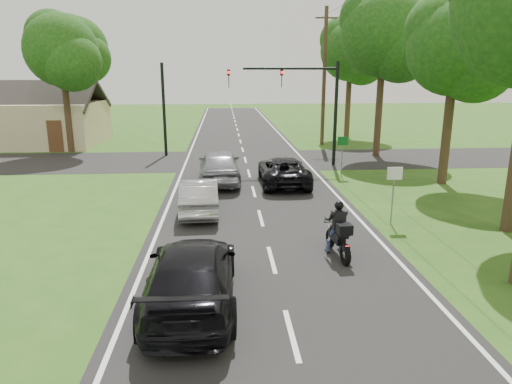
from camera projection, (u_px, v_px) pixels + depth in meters
ground at (272, 260)px, 13.48m from camera, size 140.00×140.00×0.00m
road at (251, 182)px, 23.13m from camera, size 8.00×100.00×0.01m
cross_road at (245, 160)px, 28.92m from camera, size 60.00×7.00×0.01m
motorcycle_rider at (339, 235)px, 13.56m from camera, size 0.60×2.02×1.74m
dark_suv at (283, 171)px, 22.48m from camera, size 2.30×4.92×1.36m
silver_sedan at (199, 196)px, 17.86m from camera, size 1.61×4.17×1.35m
silver_suv at (219, 166)px, 22.75m from camera, size 2.15×5.07×1.71m
dark_car_behind at (192, 275)px, 10.73m from camera, size 2.12×5.16×1.49m
traffic_signal at (305, 95)px, 26.17m from camera, size 6.38×0.44×6.00m
signal_pole_far at (164, 110)px, 29.73m from camera, size 0.20×0.20×6.00m
utility_pole_far at (324, 77)px, 33.85m from camera, size 1.60×0.28×10.00m
sign_white at (394, 182)px, 16.28m from camera, size 0.55×0.07×2.12m
sign_green at (343, 147)px, 24.01m from camera, size 0.55×0.07×2.12m
tree_row_c at (463, 53)px, 21.07m from camera, size 4.80×4.65×8.76m
tree_row_d at (390, 39)px, 28.40m from camera, size 5.76×5.58×10.45m
tree_row_e at (355, 54)px, 37.28m from camera, size 5.28×5.12×9.61m
tree_left_near at (65, 54)px, 30.11m from camera, size 5.12×4.96×9.22m
tree_left_far at (79, 52)px, 39.44m from camera, size 5.76×5.58×10.14m
house at (33, 121)px, 35.08m from camera, size 10.20×8.00×4.84m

